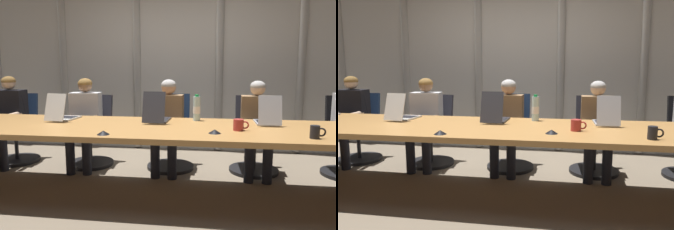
# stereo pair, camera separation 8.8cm
# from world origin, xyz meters

# --- Properties ---
(ground_plane) EXTENTS (14.15, 14.15, 0.00)m
(ground_plane) POSITION_xyz_m (0.00, 0.00, 0.00)
(ground_plane) COLOR #7F705B
(conference_table) EXTENTS (4.98, 1.12, 0.72)m
(conference_table) POSITION_xyz_m (0.00, 0.00, 0.60)
(conference_table) COLOR #B77F42
(conference_table) RESTS_ON ground_plane
(curtain_backdrop) EXTENTS (7.07, 0.16, 2.74)m
(curtain_backdrop) POSITION_xyz_m (-0.00, 1.98, 1.37)
(curtain_backdrop) COLOR beige
(curtain_backdrop) RESTS_ON ground_plane
(laptop_left_mid) EXTENTS (0.26, 0.42, 0.30)m
(laptop_left_mid) POSITION_xyz_m (-1.07, 0.23, 0.78)
(laptop_left_mid) COLOR beige
(laptop_left_mid) RESTS_ON conference_table
(laptop_center) EXTENTS (0.25, 0.43, 0.33)m
(laptop_center) POSITION_xyz_m (-0.03, 0.26, 0.79)
(laptop_center) COLOR #2D2D33
(laptop_center) RESTS_ON conference_table
(laptop_right_mid) EXTENTS (0.23, 0.38, 0.30)m
(laptop_right_mid) POSITION_xyz_m (1.09, 0.26, 0.78)
(laptop_right_mid) COLOR #A8ADB7
(laptop_right_mid) RESTS_ON conference_table
(office_chair_left_end) EXTENTS (0.60, 0.60, 0.92)m
(office_chair_left_end) POSITION_xyz_m (-2.12, 0.99, 0.35)
(office_chair_left_end) COLOR navy
(office_chair_left_end) RESTS_ON ground_plane
(office_chair_left_mid) EXTENTS (0.60, 0.60, 0.92)m
(office_chair_left_mid) POSITION_xyz_m (-1.05, 0.99, 0.35)
(office_chair_left_mid) COLOR #2D2D38
(office_chair_left_mid) RESTS_ON ground_plane
(office_chair_center) EXTENTS (0.60, 0.60, 0.95)m
(office_chair_center) POSITION_xyz_m (0.02, 1.00, 0.36)
(office_chair_center) COLOR navy
(office_chair_center) RESTS_ON ground_plane
(office_chair_right_mid) EXTENTS (0.60, 0.60, 0.93)m
(office_chair_right_mid) POSITION_xyz_m (1.06, 1.00, 0.35)
(office_chair_right_mid) COLOR #2D2D38
(office_chair_right_mid) RESTS_ON ground_plane
(person_left_end) EXTENTS (0.41, 0.55, 1.17)m
(person_left_end) POSITION_xyz_m (-2.15, 0.84, 0.66)
(person_left_end) COLOR black
(person_left_end) RESTS_ON ground_plane
(person_left_mid) EXTENTS (0.43, 0.57, 1.15)m
(person_left_mid) POSITION_xyz_m (-1.08, 0.83, 0.65)
(person_left_mid) COLOR silver
(person_left_mid) RESTS_ON ground_plane
(person_center) EXTENTS (0.38, 0.55, 1.14)m
(person_center) POSITION_xyz_m (-0.00, 0.83, 0.65)
(person_center) COLOR olive
(person_center) RESTS_ON ground_plane
(person_right_mid) EXTENTS (0.40, 0.55, 1.13)m
(person_right_mid) POSITION_xyz_m (1.07, 0.83, 0.64)
(person_right_mid) COLOR olive
(person_right_mid) RESTS_ON ground_plane
(water_bottle_primary) EXTENTS (0.08, 0.08, 0.28)m
(water_bottle_primary) POSITION_xyz_m (0.38, 0.39, 0.85)
(water_bottle_primary) COLOR silver
(water_bottle_primary) RESTS_ON conference_table
(coffee_mug_near) EXTENTS (0.14, 0.09, 0.10)m
(coffee_mug_near) POSITION_xyz_m (0.79, -0.10, 0.77)
(coffee_mug_near) COLOR #B2332D
(coffee_mug_near) RESTS_ON conference_table
(coffee_mug_far) EXTENTS (0.13, 0.08, 0.11)m
(coffee_mug_far) POSITION_xyz_m (1.37, -0.35, 0.78)
(coffee_mug_far) COLOR black
(coffee_mug_far) RESTS_ON conference_table
(conference_mic_left_side) EXTENTS (0.11, 0.11, 0.03)m
(conference_mic_left_side) POSITION_xyz_m (-0.38, -0.44, 0.74)
(conference_mic_left_side) COLOR black
(conference_mic_left_side) RESTS_ON conference_table
(conference_mic_right_side) EXTENTS (0.11, 0.11, 0.03)m
(conference_mic_right_side) POSITION_xyz_m (0.57, -0.26, 0.74)
(conference_mic_right_side) COLOR black
(conference_mic_right_side) RESTS_ON conference_table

